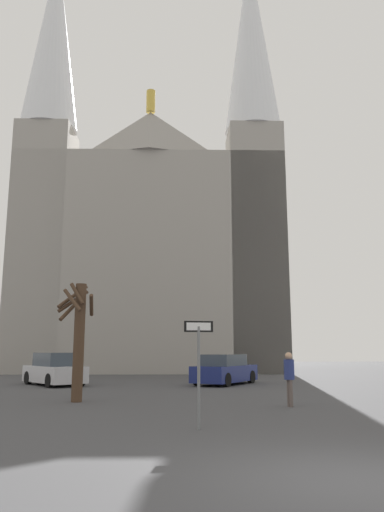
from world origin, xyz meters
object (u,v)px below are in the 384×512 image
bare_tree (78,335)px  cathedral (152,239)px  one_way_arrow_sign (199,359)px  pedestrian_walking (289,374)px  parked_car_near_navy (225,370)px  parked_car_far_silver (55,370)px

bare_tree → cathedral: bearing=83.4°
bare_tree → one_way_arrow_sign: bearing=-59.7°
one_way_arrow_sign → pedestrian_walking: size_ratio=1.45×
bare_tree → pedestrian_walking: 7.17m
one_way_arrow_sign → parked_car_near_navy: bearing=78.6°
bare_tree → parked_car_far_silver: (-2.10, 7.78, -1.51)m
pedestrian_walking → cathedral: bearing=99.4°
cathedral → parked_car_far_silver: 18.68m
parked_car_near_navy → parked_car_far_silver: parked_car_far_silver is taller
cathedral → bare_tree: (-2.66, -22.84, -8.48)m
cathedral → parked_car_far_silver: cathedral is taller
one_way_arrow_sign → pedestrian_walking: one_way_arrow_sign is taller
one_way_arrow_sign → bare_tree: bare_tree is taller
parked_car_near_navy → bare_tree: bearing=-129.6°
cathedral → pedestrian_walking: cathedral is taller
bare_tree → parked_car_near_navy: 9.92m
parked_car_near_navy → cathedral: bearing=103.2°
one_way_arrow_sign → parked_car_far_silver: one_way_arrow_sign is taller
parked_car_far_silver → pedestrian_walking: size_ratio=2.66×
pedestrian_walking → bare_tree: bearing=163.2°
one_way_arrow_sign → bare_tree: size_ratio=0.59×
one_way_arrow_sign → bare_tree: (-3.52, 6.03, 0.71)m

